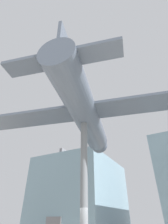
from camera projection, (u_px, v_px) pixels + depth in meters
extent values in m
cube|color=#7593A3|center=(82.00, 198.00, 22.69)|extent=(9.08, 11.19, 8.93)
cube|color=slate|center=(82.00, 162.00, 25.22)|extent=(0.36, 10.63, 0.60)
cylinder|color=slate|center=(84.00, 183.00, 9.63)|extent=(0.42, 0.42, 7.42)
cylinder|color=#4C5666|center=(84.00, 112.00, 12.09)|extent=(4.44, 10.70, 1.84)
cube|color=#4C5666|center=(84.00, 112.00, 12.09)|extent=(18.22, 6.51, 0.18)
cube|color=#4C5666|center=(61.00, 59.00, 8.34)|extent=(5.92, 2.44, 0.18)
cube|color=#4C5666|center=(62.00, 44.00, 8.97)|extent=(0.45, 1.11, 2.28)
cone|color=#4C5666|center=(98.00, 143.00, 16.93)|extent=(1.82, 1.54, 1.57)
sphere|color=black|center=(100.00, 146.00, 17.57)|extent=(0.44, 0.44, 0.44)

